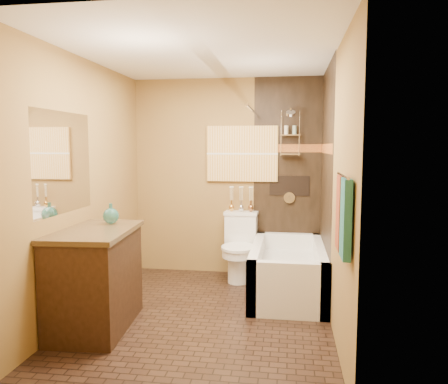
% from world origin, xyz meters
% --- Properties ---
extents(floor, '(3.00, 3.00, 0.00)m').
position_xyz_m(floor, '(0.00, 0.00, 0.00)').
color(floor, black).
rests_on(floor, ground).
extents(wall_left, '(0.02, 3.00, 2.50)m').
position_xyz_m(wall_left, '(-1.20, 0.00, 1.25)').
color(wall_left, olive).
rests_on(wall_left, floor).
extents(wall_right, '(0.02, 3.00, 2.50)m').
position_xyz_m(wall_right, '(1.20, 0.00, 1.25)').
color(wall_right, olive).
rests_on(wall_right, floor).
extents(wall_back, '(2.40, 0.02, 2.50)m').
position_xyz_m(wall_back, '(0.00, 1.50, 1.25)').
color(wall_back, olive).
rests_on(wall_back, floor).
extents(wall_front, '(2.40, 0.02, 2.50)m').
position_xyz_m(wall_front, '(0.00, -1.50, 1.25)').
color(wall_front, olive).
rests_on(wall_front, floor).
extents(ceiling, '(3.00, 3.00, 0.00)m').
position_xyz_m(ceiling, '(0.00, 0.00, 2.50)').
color(ceiling, silver).
rests_on(ceiling, wall_back).
extents(alcove_tile_back, '(0.85, 0.01, 2.50)m').
position_xyz_m(alcove_tile_back, '(0.78, 1.49, 1.25)').
color(alcove_tile_back, black).
rests_on(alcove_tile_back, wall_back).
extents(alcove_tile_right, '(0.01, 1.50, 2.50)m').
position_xyz_m(alcove_tile_right, '(1.19, 0.75, 1.25)').
color(alcove_tile_right, black).
rests_on(alcove_tile_right, wall_right).
extents(mosaic_band_back, '(0.85, 0.01, 0.10)m').
position_xyz_m(mosaic_band_back, '(0.78, 1.48, 1.62)').
color(mosaic_band_back, brown).
rests_on(mosaic_band_back, alcove_tile_back).
extents(mosaic_band_right, '(0.01, 1.50, 0.10)m').
position_xyz_m(mosaic_band_right, '(1.18, 0.75, 1.62)').
color(mosaic_band_right, brown).
rests_on(mosaic_band_right, alcove_tile_right).
extents(alcove_niche, '(0.50, 0.01, 0.25)m').
position_xyz_m(alcove_niche, '(0.80, 1.48, 1.15)').
color(alcove_niche, black).
rests_on(alcove_niche, alcove_tile_back).
extents(shower_fixtures, '(0.24, 0.33, 1.16)m').
position_xyz_m(shower_fixtures, '(0.80, 1.38, 1.67)').
color(shower_fixtures, silver).
rests_on(shower_fixtures, floor).
extents(curtain_rod, '(0.03, 1.55, 0.03)m').
position_xyz_m(curtain_rod, '(0.40, 0.75, 2.02)').
color(curtain_rod, silver).
rests_on(curtain_rod, wall_back).
extents(towel_bar, '(0.02, 0.55, 0.02)m').
position_xyz_m(towel_bar, '(1.15, -1.05, 1.45)').
color(towel_bar, silver).
rests_on(towel_bar, wall_right).
extents(towel_teal, '(0.05, 0.22, 0.52)m').
position_xyz_m(towel_teal, '(1.16, -1.18, 1.18)').
color(towel_teal, '#1F6866').
rests_on(towel_teal, towel_bar).
extents(towel_rust, '(0.05, 0.22, 0.52)m').
position_xyz_m(towel_rust, '(1.16, -0.92, 1.18)').
color(towel_rust, maroon).
rests_on(towel_rust, towel_bar).
extents(sunset_painting, '(0.90, 0.04, 0.70)m').
position_xyz_m(sunset_painting, '(0.20, 1.48, 1.55)').
color(sunset_painting, gold).
rests_on(sunset_painting, wall_back).
extents(vanity_mirror, '(0.01, 1.00, 0.90)m').
position_xyz_m(vanity_mirror, '(-1.19, -0.42, 1.50)').
color(vanity_mirror, white).
rests_on(vanity_mirror, wall_left).
extents(bathtub, '(0.80, 1.50, 0.55)m').
position_xyz_m(bathtub, '(0.80, 0.75, 0.22)').
color(bathtub, white).
rests_on(bathtub, floor).
extents(toilet, '(0.43, 0.63, 0.82)m').
position_xyz_m(toilet, '(0.20, 1.20, 0.42)').
color(toilet, white).
rests_on(toilet, floor).
extents(vanity, '(0.70, 1.07, 0.91)m').
position_xyz_m(vanity, '(-0.92, -0.42, 0.46)').
color(vanity, black).
rests_on(vanity, floor).
extents(teal_bottle, '(0.19, 0.19, 0.24)m').
position_xyz_m(teal_bottle, '(-0.87, -0.15, 1.01)').
color(teal_bottle, '#23695E').
rests_on(teal_bottle, vanity).
extents(bud_vases, '(0.31, 0.07, 0.31)m').
position_xyz_m(bud_vases, '(0.20, 1.39, 0.99)').
color(bud_vases, gold).
rests_on(bud_vases, toilet).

